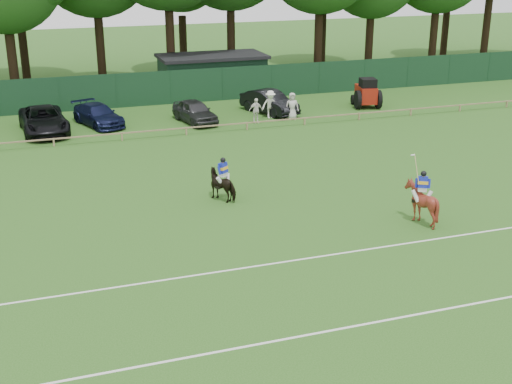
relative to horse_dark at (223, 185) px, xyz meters
name	(u,v)px	position (x,y,z in m)	size (l,w,h in m)	color
ground	(269,252)	(0.00, -6.23, -0.71)	(160.00, 160.00, 0.00)	#1E4C14
horse_dark	(223,185)	(0.00, 0.00, 0.00)	(0.77, 1.69, 1.43)	black
horse_chestnut	(421,203)	(7.18, -5.43, 0.18)	(1.44, 1.61, 1.78)	maroon
suv_black	(44,120)	(-7.35, 15.21, 0.09)	(2.68, 5.81, 1.61)	black
sedan_navy	(98,115)	(-3.89, 16.01, -0.02)	(1.94, 4.77, 1.38)	#12183B
hatch_grey	(195,111)	(2.31, 14.72, 0.04)	(1.77, 4.40, 1.50)	#2E2E31
estate_black	(269,102)	(7.93, 15.65, 0.08)	(1.68, 4.83, 1.59)	black
spectator_left	(270,104)	(7.50, 14.27, 0.23)	(1.22, 0.70, 1.89)	white
spectator_mid	(256,111)	(6.12, 13.30, 0.12)	(0.98, 0.41, 1.67)	silver
spectator_right	(292,106)	(8.75, 13.42, 0.20)	(0.90, 0.58, 1.83)	beige
rider_dark	(223,171)	(0.01, -0.01, 0.67)	(0.84, 0.67, 1.41)	silver
rider_chestnut	(423,185)	(7.17, -5.44, 0.96)	(0.88, 0.81, 2.05)	silver
pitch_lines	(303,293)	(0.00, -9.73, -0.71)	(60.00, 5.10, 0.01)	silver
pitch_rail	(170,129)	(0.00, 11.77, -0.27)	(62.10, 0.10, 0.50)	#997F5B
perimeter_fence	(144,89)	(0.00, 20.77, 0.54)	(92.08, 0.08, 2.50)	#14351E
utility_shed	(212,74)	(6.00, 23.77, 0.82)	(8.40, 4.40, 3.04)	#14331E
tree_row	(152,84)	(2.00, 28.77, -0.71)	(96.00, 12.00, 21.00)	#26561C
tractor	(366,93)	(15.26, 15.14, 0.31)	(2.20, 2.86, 2.16)	#9B1B0E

